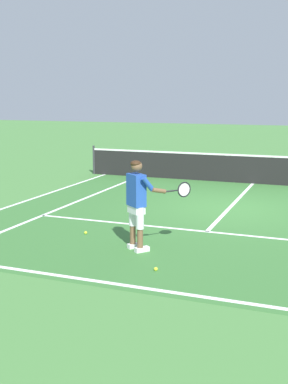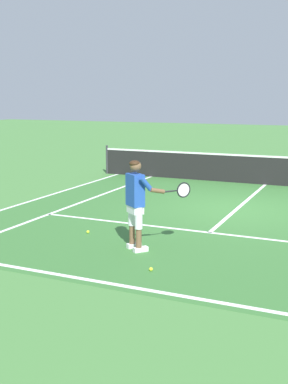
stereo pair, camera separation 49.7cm
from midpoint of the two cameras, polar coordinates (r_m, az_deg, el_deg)
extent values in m
plane|color=#477F3D|center=(12.95, 11.92, -1.94)|extent=(80.00, 80.00, 0.00)
cube|color=#387033|center=(11.98, 10.86, -2.94)|extent=(10.98, 10.24, 0.00)
cube|color=white|center=(7.49, 1.89, -11.30)|extent=(10.98, 0.10, 0.01)
cube|color=white|center=(10.59, 8.99, -4.70)|extent=(8.23, 0.10, 0.01)
cube|color=white|center=(13.62, 12.55, -1.31)|extent=(0.10, 6.40, 0.01)
cube|color=white|center=(13.49, -6.39, -1.24)|extent=(0.10, 9.84, 0.01)
cube|color=white|center=(14.22, -11.17, -0.74)|extent=(0.10, 9.84, 0.01)
cylinder|color=#333338|center=(18.52, -3.58, 3.80)|extent=(0.08, 0.08, 1.07)
cube|color=black|center=(16.64, 14.87, 2.37)|extent=(11.84, 0.02, 0.91)
cube|color=white|center=(16.58, 14.95, 4.02)|extent=(11.84, 0.03, 0.06)
cube|color=white|center=(9.44, 0.34, -6.27)|extent=(0.26, 0.29, 0.09)
cube|color=white|center=(9.20, 1.16, -6.73)|extent=(0.26, 0.29, 0.09)
cylinder|color=brown|center=(9.35, 0.13, -4.98)|extent=(0.11, 0.11, 0.36)
cylinder|color=silver|center=(9.26, 0.13, -2.69)|extent=(0.14, 0.14, 0.41)
cylinder|color=brown|center=(9.12, 0.94, -5.42)|extent=(0.11, 0.11, 0.36)
cylinder|color=silver|center=(9.01, 0.95, -3.07)|extent=(0.14, 0.14, 0.41)
cube|color=silver|center=(9.10, 0.53, -1.87)|extent=(0.39, 0.37, 0.20)
cube|color=#234CAD|center=(9.03, 0.54, 0.24)|extent=(0.43, 0.41, 0.60)
cylinder|color=brown|center=(9.25, -0.15, 0.18)|extent=(0.09, 0.09, 0.62)
cylinder|color=#234CAD|center=(8.81, 1.86, 0.96)|extent=(0.23, 0.26, 0.29)
cylinder|color=brown|center=(8.91, 3.16, 0.14)|extent=(0.24, 0.28, 0.14)
sphere|color=brown|center=(8.96, 0.60, 3.04)|extent=(0.21, 0.21, 0.21)
ellipsoid|color=#382314|center=(8.94, 0.49, 3.35)|extent=(0.28, 0.28, 0.12)
cylinder|color=#232326|center=(9.01, 4.41, 0.05)|extent=(0.15, 0.18, 0.03)
cylinder|color=black|center=(9.09, 5.22, 0.14)|extent=(0.08, 0.09, 0.02)
torus|color=black|center=(9.19, 6.19, 0.24)|extent=(0.21, 0.25, 0.30)
cylinder|color=silver|center=(9.19, 6.19, 0.24)|extent=(0.16, 0.20, 0.25)
sphere|color=#CCE02D|center=(8.23, 2.57, -9.00)|extent=(0.07, 0.07, 0.07)
sphere|color=#CCE02D|center=(10.45, -5.21, -4.66)|extent=(0.07, 0.07, 0.07)
camera|label=1|loc=(0.25, -88.49, 0.29)|focal=45.69mm
camera|label=2|loc=(0.25, 91.51, -0.29)|focal=45.69mm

